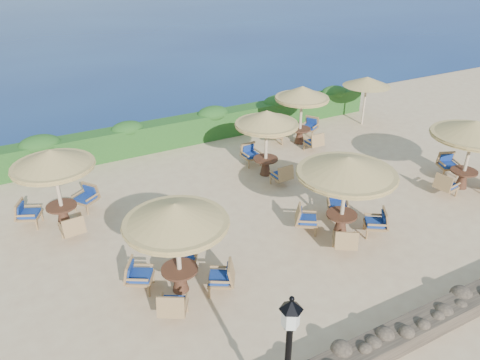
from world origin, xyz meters
TOP-DOWN VIEW (x-y plane):
  - ground at (0.00, 0.00)m, footprint 120.00×120.00m
  - sea at (0.00, 70.00)m, footprint 160.00×160.00m
  - hedge at (0.00, 7.20)m, footprint 18.00×0.90m
  - stone_wall at (0.00, -6.20)m, footprint 15.00×0.65m
  - extra_parasol at (7.80, 5.20)m, footprint 2.30×2.30m
  - cafe_set_0 at (-4.92, -2.06)m, footprint 2.76×2.76m
  - cafe_set_1 at (0.53, -1.96)m, footprint 3.04×3.04m
  - cafe_set_2 at (6.46, -1.73)m, footprint 2.97×2.97m
  - cafe_set_3 at (-7.04, 2.75)m, footprint 2.76×2.70m
  - cafe_set_4 at (0.60, 2.70)m, footprint 2.43×2.82m
  - cafe_set_5 at (3.62, 4.69)m, footprint 2.77×2.60m

SIDE VIEW (x-z plane):
  - ground at x=0.00m, z-range 0.00..0.00m
  - sea at x=0.00m, z-range 0.00..0.00m
  - stone_wall at x=0.00m, z-range 0.00..0.44m
  - hedge at x=0.00m, z-range 0.00..1.20m
  - cafe_set_0 at x=-4.92m, z-range 0.46..3.12m
  - cafe_set_5 at x=3.62m, z-range 0.47..3.13m
  - cafe_set_3 at x=-7.04m, z-range 0.52..3.17m
  - cafe_set_1 at x=0.53m, z-range 0.55..3.21m
  - cafe_set_4 at x=0.60m, z-range 0.60..3.26m
  - cafe_set_2 at x=6.46m, z-range 0.62..3.27m
  - extra_parasol at x=7.80m, z-range 0.97..3.37m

